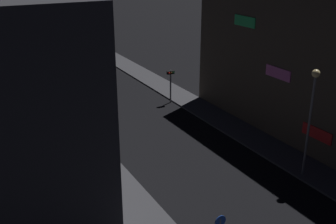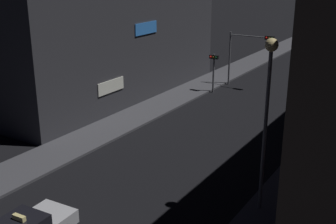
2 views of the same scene
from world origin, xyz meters
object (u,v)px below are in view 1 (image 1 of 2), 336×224
object	(u,v)px
traffic_light_overhead	(91,77)
street_lamp_near_block	(312,102)
traffic_light_left_kerb	(86,100)
far_car	(64,64)
traffic_light_right_kerb	(171,79)

from	to	relation	value
traffic_light_overhead	street_lamp_near_block	world-z (taller)	street_lamp_near_block
traffic_light_overhead	traffic_light_left_kerb	xyz separation A→B (m)	(-1.62, -3.20, -1.12)
far_car	traffic_light_overhead	world-z (taller)	traffic_light_overhead
traffic_light_left_kerb	traffic_light_right_kerb	xyz separation A→B (m)	(9.67, 1.76, 0.10)
traffic_light_overhead	street_lamp_near_block	distance (m)	21.43
traffic_light_overhead	traffic_light_right_kerb	xyz separation A→B (m)	(8.05, -1.44, -1.03)
traffic_light_right_kerb	street_lamp_near_block	distance (m)	18.22
far_car	traffic_light_right_kerb	world-z (taller)	traffic_light_right_kerb
street_lamp_near_block	traffic_light_right_kerb	bearing A→B (deg)	92.76
traffic_light_left_kerb	street_lamp_near_block	world-z (taller)	street_lamp_near_block
far_car	street_lamp_near_block	size ratio (longest dim) A/B	0.59
traffic_light_overhead	street_lamp_near_block	size ratio (longest dim) A/B	0.64
traffic_light_right_kerb	traffic_light_left_kerb	bearing A→B (deg)	-169.69
traffic_light_right_kerb	street_lamp_near_block	bearing A→B (deg)	-87.24
traffic_light_left_kerb	street_lamp_near_block	distance (m)	19.56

